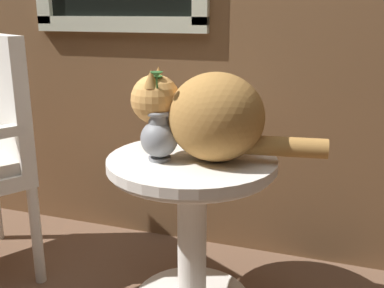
# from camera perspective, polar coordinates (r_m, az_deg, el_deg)

# --- Properties ---
(wicker_side_table) EXTENTS (0.61, 0.61, 0.60)m
(wicker_side_table) POSITION_cam_1_polar(r_m,az_deg,el_deg) (1.70, -0.00, -7.53)
(wicker_side_table) COLOR silver
(wicker_side_table) RESTS_ON ground_plane
(cat) EXTENTS (0.67, 0.35, 0.31)m
(cat) POSITION_cam_1_polar(r_m,az_deg,el_deg) (1.57, 2.20, 3.57)
(cat) COLOR #AD7A3D
(cat) RESTS_ON wicker_side_table
(pewter_vase_with_ivy) EXTENTS (0.13, 0.13, 0.31)m
(pewter_vase_with_ivy) POSITION_cam_1_polar(r_m,az_deg,el_deg) (1.59, -4.08, 1.15)
(pewter_vase_with_ivy) COLOR gray
(pewter_vase_with_ivy) RESTS_ON wicker_side_table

